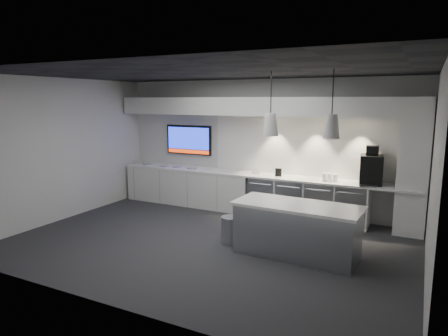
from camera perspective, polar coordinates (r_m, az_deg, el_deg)
The scene contains 28 objects.
floor at distance 7.33m, azimuth -2.29°, elevation -10.62°, with size 7.00×7.00×0.00m, color #29292B.
ceiling at distance 6.88m, azimuth -2.46°, elevation 13.49°, with size 7.00×7.00×0.00m, color black.
wall_back at distance 9.19m, azimuth 5.27°, elevation 3.16°, with size 7.00×7.00×0.00m, color silver.
wall_front at distance 4.96m, azimuth -16.63°, elevation -2.91°, with size 7.00×7.00×0.00m, color silver.
wall_left at distance 9.17m, azimuth -21.85°, elevation 2.48°, with size 7.00×7.00×0.00m, color silver.
wall_right at distance 6.09m, azimuth 27.77°, elevation -1.33°, with size 7.00×7.00×0.00m, color silver.
back_counter at distance 8.99m, azimuth 4.44°, elevation -0.98°, with size 6.80×0.65×0.04m, color white.
left_base_cabinets at distance 9.86m, azimuth -5.04°, elevation -2.69°, with size 3.30×0.63×0.86m, color white.
fridge_unit_a at distance 8.99m, azimuth 5.88°, elevation -3.96°, with size 0.60×0.61×0.85m, color #999CA1.
fridge_unit_b at distance 8.80m, azimuth 9.72°, elevation -4.37°, with size 0.60×0.61×0.85m, color #999CA1.
fridge_unit_c at distance 8.64m, azimuth 13.72°, elevation -4.77°, with size 0.60×0.61×0.85m, color #999CA1.
fridge_unit_d at distance 8.53m, azimuth 17.86°, elevation -5.16°, with size 0.60×0.61×0.85m, color #999CA1.
backsplash at distance 8.80m, azimuth 12.51°, elevation 3.00°, with size 4.60×0.03×1.30m, color white.
soffit at distance 8.85m, azimuth 4.63°, elevation 8.76°, with size 6.90×0.60×0.40m, color white.
column at distance 8.29m, azimuth 25.45°, elevation 0.13°, with size 0.55×0.55×2.60m, color white.
wall_tv at distance 9.99m, azimuth -5.04°, elevation 4.04°, with size 1.25×0.07×0.72m.
island at distance 6.74m, azimuth 10.32°, elevation -8.66°, with size 2.10×0.99×0.87m.
bin at distance 7.26m, azimuth 0.94°, elevation -8.80°, with size 0.34×0.34×0.48m, color #999CA1.
coffee_machine at distance 8.35m, azimuth 20.27°, elevation -0.05°, with size 0.48×0.64×0.77m.
sign_black at distance 8.73m, azimuth 7.78°, elevation -0.63°, with size 0.14×0.02×0.18m, color black.
sign_white at distance 8.93m, azimuth 4.54°, elevation -0.47°, with size 0.18×0.02×0.14m, color white.
cup_cluster at distance 8.44m, azimuth 14.91°, elevation -1.31°, with size 0.29×0.19×0.16m, color white, non-canonical shape.
tray_a at distance 10.48m, azimuth -10.99°, elevation 0.59°, with size 0.16×0.16×0.03m, color #979797.
tray_b at distance 10.08m, azimuth -8.56°, elevation 0.30°, with size 0.16×0.16×0.03m, color #979797.
tray_c at distance 9.88m, azimuth -6.75°, elevation 0.15°, with size 0.16×0.16×0.03m, color #979797.
tray_d at distance 9.63m, azimuth -4.61°, elevation -0.06°, with size 0.16×0.16×0.03m, color #979797.
pendant_left at distance 6.56m, azimuth 6.65°, elevation 6.22°, with size 0.26×0.26×1.07m.
pendant_right at distance 6.29m, azimuth 15.09°, elevation 5.80°, with size 0.26×0.26×1.07m.
Camera 1 is at (3.36, -5.99, 2.55)m, focal length 32.00 mm.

